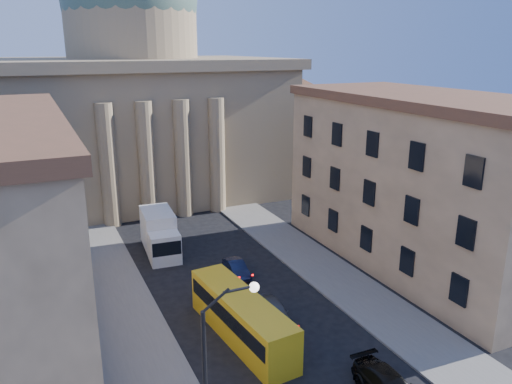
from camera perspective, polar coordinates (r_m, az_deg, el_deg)
sidewalk_left at (r=33.25m, az=-13.23°, el=-17.60°), size 5.00×60.00×0.15m
sidewalk_right at (r=39.38m, az=12.27°, el=-11.82°), size 5.00×60.00×0.15m
church at (r=66.48m, az=-13.41°, el=10.23°), size 68.02×28.76×36.60m
building_right at (r=44.84m, az=18.53°, el=1.28°), size 11.60×26.60×14.70m
street_lamp at (r=22.60m, az=-4.54°, el=-19.16°), size 2.62×0.44×8.83m
car_right_far at (r=35.38m, az=2.00°, el=-13.57°), size 2.34×4.71×1.54m
car_right_distant at (r=42.03m, az=-2.24°, el=-8.72°), size 1.48×3.84×1.25m
city_bus at (r=33.31m, az=-1.69°, el=-13.99°), size 3.40×10.69×2.96m
box_truck at (r=46.86m, az=-10.92°, el=-4.78°), size 3.18×6.99×3.74m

